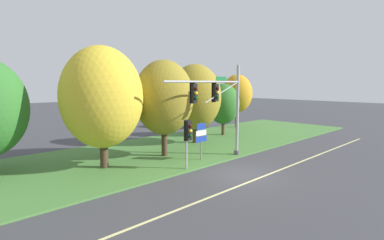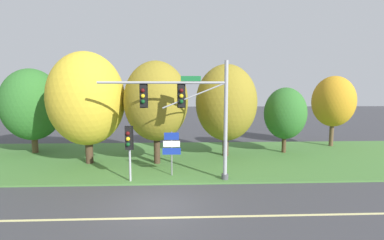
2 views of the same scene
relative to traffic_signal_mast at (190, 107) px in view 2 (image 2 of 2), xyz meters
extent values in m
plane|color=#3D3D42|center=(-1.53, -3.07, -4.24)|extent=(160.00, 160.00, 0.00)
cube|color=beige|center=(-1.53, -4.27, -4.24)|extent=(36.00, 0.16, 0.01)
cube|color=#477A38|center=(-1.53, 5.18, -4.19)|extent=(48.00, 11.50, 0.10)
cylinder|color=#9EA0A5|center=(1.99, 0.00, -0.78)|extent=(0.22, 0.22, 6.73)
cylinder|color=#4C4C51|center=(1.99, 0.00, -3.99)|extent=(0.40, 0.40, 0.30)
cylinder|color=#9EA0A5|center=(-1.55, 0.00, 1.37)|extent=(7.07, 0.14, 0.14)
cylinder|color=#9EA0A5|center=(0.22, 0.00, 0.67)|extent=(3.56, 0.08, 1.47)
cube|color=black|center=(-0.50, 0.00, 0.64)|extent=(0.34, 0.28, 1.22)
cube|color=black|center=(-0.50, 0.16, 0.64)|extent=(0.46, 0.04, 1.34)
sphere|color=#4C0C0C|center=(-0.50, -0.17, 0.94)|extent=(0.22, 0.22, 0.22)
sphere|color=yellow|center=(-0.50, -0.17, 0.64)|extent=(0.22, 0.22, 0.22)
sphere|color=#0C4219|center=(-0.50, -0.17, 0.34)|extent=(0.22, 0.22, 0.22)
cube|color=black|center=(-2.59, 0.00, 0.64)|extent=(0.34, 0.28, 1.22)
cube|color=black|center=(-2.59, 0.16, 0.64)|extent=(0.46, 0.04, 1.34)
sphere|color=#4C0C0C|center=(-2.59, -0.17, 0.94)|extent=(0.22, 0.22, 0.22)
sphere|color=yellow|center=(-2.59, -0.17, 0.64)|extent=(0.22, 0.22, 0.22)
sphere|color=#0C4219|center=(-2.59, -0.17, 0.34)|extent=(0.22, 0.22, 0.22)
cube|color=#196B33|center=(0.02, -0.05, 1.59)|extent=(1.10, 0.04, 0.28)
cylinder|color=#9EA0A5|center=(-3.39, -0.12, -2.62)|extent=(0.12, 0.12, 3.04)
cube|color=black|center=(-3.39, -0.32, -1.66)|extent=(0.34, 0.28, 1.22)
cube|color=black|center=(-3.39, -0.16, -1.66)|extent=(0.46, 0.04, 1.34)
sphere|color=#4C0C0C|center=(-3.39, -0.50, -1.36)|extent=(0.22, 0.22, 0.22)
sphere|color=yellow|center=(-3.39, -0.50, -1.66)|extent=(0.22, 0.22, 0.22)
sphere|color=#0C4219|center=(-3.39, -0.50, -1.96)|extent=(0.22, 0.22, 0.22)
cylinder|color=slate|center=(-1.10, 0.83, -2.81)|extent=(0.08, 0.08, 2.66)
cube|color=#193399|center=(-1.10, 0.80, -1.75)|extent=(0.88, 0.03, 0.44)
cube|color=white|center=(-1.10, 0.80, -2.22)|extent=(1.00, 0.03, 0.37)
cube|color=#193399|center=(-1.10, 0.80, -2.66)|extent=(1.09, 0.03, 0.40)
cylinder|color=brown|center=(-12.63, 7.12, -2.79)|extent=(0.46, 0.46, 2.71)
ellipsoid|color=#2D6B28|center=(-12.63, 7.12, -0.16)|extent=(4.64, 4.64, 5.80)
cylinder|color=#423021|center=(-7.02, 3.77, -2.58)|extent=(0.51, 0.51, 3.12)
ellipsoid|color=gold|center=(-7.02, 3.77, 0.39)|extent=(5.14, 5.14, 6.42)
cylinder|color=#423021|center=(-2.23, 3.53, -2.56)|extent=(0.44, 0.44, 3.16)
ellipsoid|color=olive|center=(-2.23, 3.53, 0.23)|extent=(4.39, 4.39, 5.49)
cylinder|color=#4C3823|center=(2.95, 5.49, -2.70)|extent=(0.47, 0.47, 2.88)
ellipsoid|color=olive|center=(2.95, 5.49, 0.03)|extent=(4.71, 4.71, 5.89)
cylinder|color=#4C3823|center=(7.99, 6.40, -2.98)|extent=(0.34, 0.34, 2.33)
ellipsoid|color=#2D6B28|center=(7.99, 6.40, -0.88)|extent=(3.38, 3.38, 4.22)
cylinder|color=brown|center=(13.44, 8.80, -2.58)|extent=(0.37, 0.37, 3.13)
ellipsoid|color=#C68C1E|center=(13.44, 8.80, 0.01)|extent=(3.71, 3.71, 4.63)
camera|label=1|loc=(-16.06, -13.69, 1.28)|focal=28.00mm
camera|label=2|loc=(-0.48, -14.23, 0.84)|focal=24.00mm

